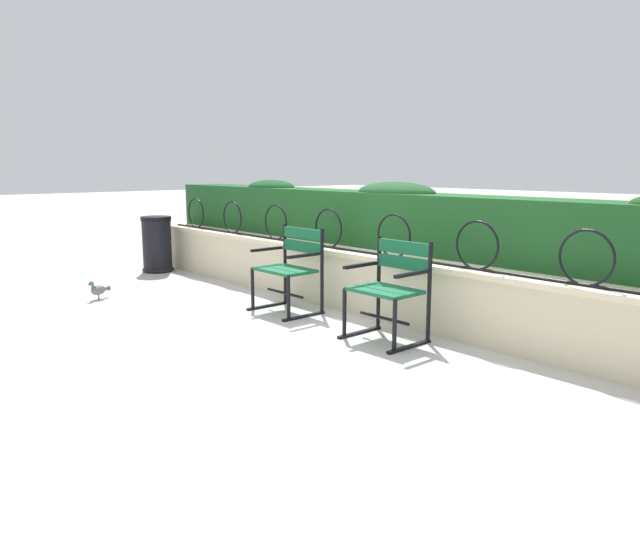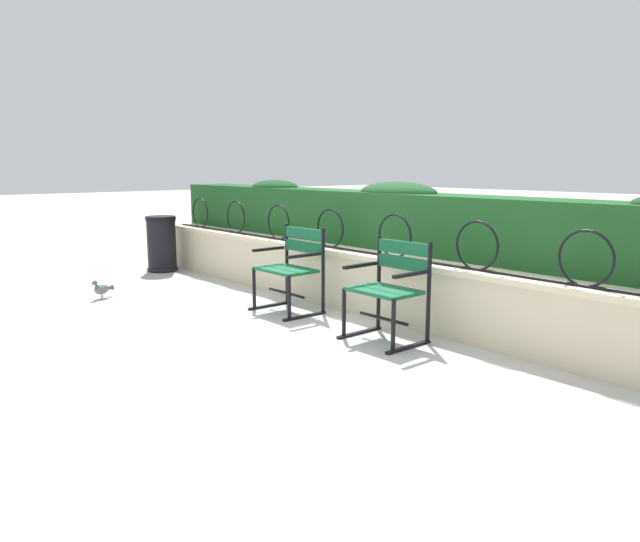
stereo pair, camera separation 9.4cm
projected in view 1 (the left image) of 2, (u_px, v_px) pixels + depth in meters
The scene contains 8 objects.
ground_plane at pixel (309, 333), 5.40m from camera, with size 60.00×60.00×0.00m, color #B7B5AF.
stone_wall at pixel (383, 285), 5.96m from camera, with size 8.58×0.41×0.62m.
iron_arch_fence at pixel (362, 235), 6.00m from camera, with size 8.02×0.02×0.42m.
hedge_row at pixel (415, 220), 6.14m from camera, with size 8.41×0.56×0.70m.
park_chair_left at pixel (291, 266), 6.14m from camera, with size 0.64×0.52×0.87m.
park_chair_right at pixel (391, 286), 5.13m from camera, with size 0.62×0.52×0.86m.
pigeon_near_chairs at pixel (99, 289), 6.74m from camera, with size 0.17×0.28×0.22m.
trash_bin at pixel (157, 245), 8.49m from camera, with size 0.44×0.44×0.78m.
Camera 1 is at (3.98, -3.38, 1.48)m, focal length 33.79 mm.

